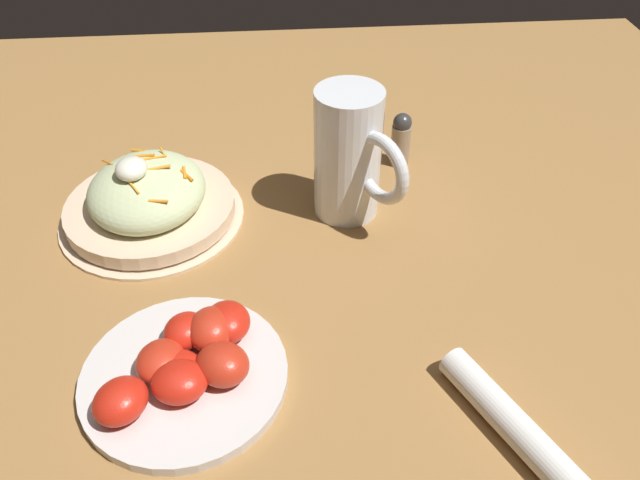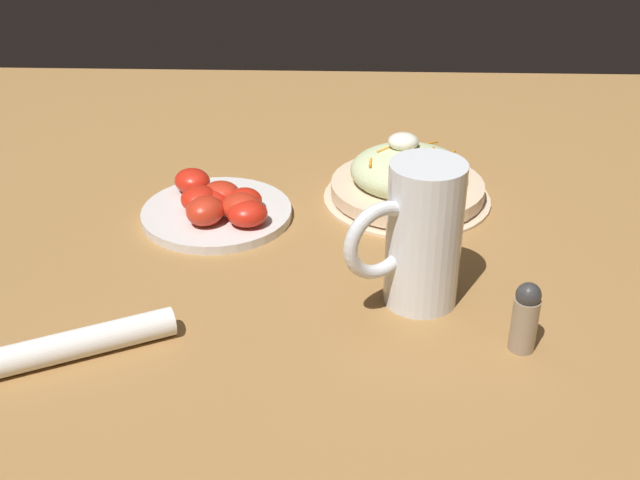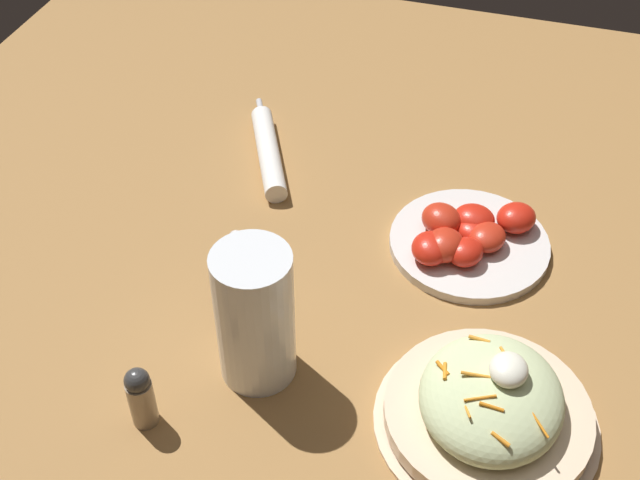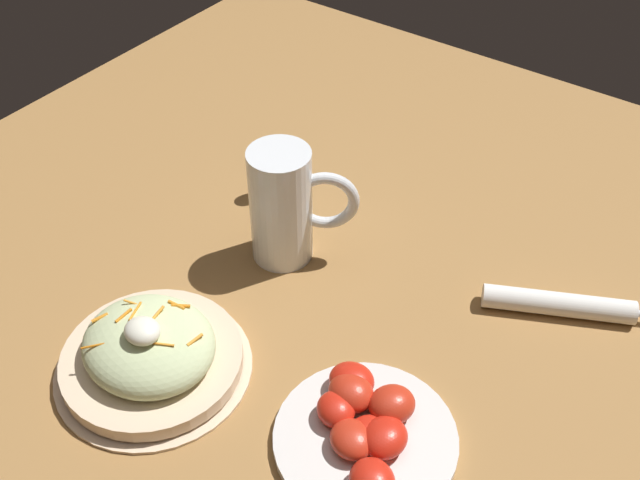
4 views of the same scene
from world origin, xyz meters
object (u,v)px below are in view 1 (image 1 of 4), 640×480
object	(u,v)px
tomato_plate	(187,365)
salt_shaker	(401,139)
beer_mug	(349,161)
salad_plate	(149,200)
napkin_roll	(522,434)

from	to	relation	value
tomato_plate	salt_shaker	world-z (taller)	salt_shaker
beer_mug	salt_shaker	size ratio (longest dim) A/B	2.12
tomato_plate	salad_plate	bearing A→B (deg)	-165.63
beer_mug	tomato_plate	size ratio (longest dim) A/B	0.84
beer_mug	tomato_plate	xyz separation A→B (m)	(0.24, -0.18, -0.06)
salad_plate	salt_shaker	xyz separation A→B (m)	(-0.10, 0.33, 0.01)
salad_plate	beer_mug	bearing A→B (deg)	89.31
napkin_roll	beer_mug	bearing A→B (deg)	-162.12
napkin_roll	salad_plate	bearing A→B (deg)	-134.06
napkin_roll	salt_shaker	world-z (taller)	salt_shaker
salad_plate	tomato_plate	world-z (taller)	salad_plate
beer_mug	salt_shaker	bearing A→B (deg)	139.87
salad_plate	tomato_plate	distance (m)	0.26
salad_plate	napkin_roll	xyz separation A→B (m)	(0.34, 0.35, -0.01)
beer_mug	napkin_roll	size ratio (longest dim) A/B	0.80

